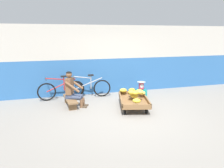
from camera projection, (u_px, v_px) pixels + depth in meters
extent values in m
plane|color=gray|center=(130.00, 117.00, 5.80)|extent=(80.00, 80.00, 0.00)
cube|color=#2D609E|center=(107.00, 75.00, 8.15)|extent=(16.00, 0.30, 1.36)
cube|color=#B7B2A8|center=(107.00, 42.00, 7.85)|extent=(16.00, 0.30, 1.26)
cube|color=brown|center=(133.00, 101.00, 6.43)|extent=(1.15, 1.60, 0.05)
cube|color=brown|center=(121.00, 99.00, 6.40)|extent=(0.37, 1.41, 0.10)
cube|color=brown|center=(146.00, 98.00, 6.42)|extent=(0.37, 1.41, 0.10)
cube|color=brown|center=(131.00, 92.00, 7.09)|extent=(0.83, 0.23, 0.10)
cube|color=brown|center=(137.00, 106.00, 5.73)|extent=(0.83, 0.23, 0.10)
cylinder|color=black|center=(122.00, 100.00, 6.94)|extent=(0.09, 0.19, 0.18)
cylinder|color=black|center=(141.00, 100.00, 6.96)|extent=(0.09, 0.19, 0.18)
cylinder|color=black|center=(125.00, 111.00, 5.96)|extent=(0.09, 0.19, 0.18)
cylinder|color=black|center=(146.00, 111.00, 5.98)|extent=(0.09, 0.19, 0.18)
ellipsoid|color=gold|center=(133.00, 94.00, 6.45)|extent=(0.30, 0.28, 0.13)
ellipsoid|color=gold|center=(140.00, 91.00, 6.81)|extent=(0.30, 0.29, 0.13)
ellipsoid|color=yellow|center=(142.00, 93.00, 6.64)|extent=(0.29, 0.27, 0.13)
ellipsoid|color=yellow|center=(123.00, 90.00, 6.93)|extent=(0.28, 0.24, 0.13)
ellipsoid|color=gold|center=(134.00, 96.00, 6.31)|extent=(0.27, 0.22, 0.13)
ellipsoid|color=gold|center=(132.00, 90.00, 6.96)|extent=(0.27, 0.22, 0.13)
ellipsoid|color=gold|center=(137.00, 101.00, 5.83)|extent=(0.29, 0.26, 0.13)
ellipsoid|color=gold|center=(132.00, 93.00, 6.63)|extent=(0.25, 0.20, 0.13)
ellipsoid|color=yellow|center=(132.00, 92.00, 6.25)|extent=(0.30, 0.30, 0.13)
ellipsoid|color=yellow|center=(140.00, 92.00, 6.25)|extent=(0.30, 0.29, 0.13)
ellipsoid|color=gold|center=(136.00, 93.00, 6.19)|extent=(0.25, 0.20, 0.13)
cube|color=brown|center=(70.00, 99.00, 6.61)|extent=(0.41, 1.12, 0.05)
cube|color=brown|center=(68.00, 99.00, 6.99)|extent=(0.25, 0.10, 0.22)
cube|color=brown|center=(73.00, 106.00, 6.29)|extent=(0.25, 0.10, 0.22)
cylinder|color=brown|center=(83.00, 102.00, 6.66)|extent=(0.10, 0.10, 0.27)
cube|color=#4C3D2D|center=(85.00, 105.00, 6.68)|extent=(0.24, 0.17, 0.04)
cylinder|color=#38425B|center=(77.00, 96.00, 6.65)|extent=(0.42, 0.28, 0.13)
cylinder|color=brown|center=(81.00, 103.00, 6.49)|extent=(0.10, 0.10, 0.27)
cube|color=#4C3D2D|center=(83.00, 107.00, 6.51)|extent=(0.24, 0.17, 0.04)
cylinder|color=#38425B|center=(75.00, 98.00, 6.47)|extent=(0.42, 0.28, 0.13)
cube|color=#38425B|center=(70.00, 96.00, 6.58)|extent=(0.31, 0.34, 0.14)
cube|color=brown|center=(70.00, 86.00, 6.51)|extent=(0.29, 0.37, 0.52)
cylinder|color=brown|center=(76.00, 84.00, 6.67)|extent=(0.46, 0.26, 0.36)
cylinder|color=brown|center=(72.00, 87.00, 6.29)|extent=(0.46, 0.26, 0.36)
sphere|color=brown|center=(69.00, 74.00, 6.42)|extent=(0.19, 0.19, 0.19)
ellipsoid|color=black|center=(69.00, 73.00, 6.41)|extent=(0.17, 0.17, 0.09)
cube|color=#19847F|center=(141.00, 93.00, 7.53)|extent=(0.36, 0.28, 0.30)
cylinder|color=#28282D|center=(141.00, 89.00, 7.49)|extent=(0.20, 0.20, 0.03)
cube|color=#C6384C|center=(141.00, 86.00, 7.46)|extent=(0.16, 0.10, 0.24)
cylinder|color=white|center=(142.00, 86.00, 7.41)|extent=(0.13, 0.01, 0.13)
cylinder|color=#B2B5BA|center=(141.00, 82.00, 7.43)|extent=(0.30, 0.30, 0.01)
torus|color=black|center=(47.00, 92.00, 7.12)|extent=(0.64, 0.11, 0.64)
torus|color=black|center=(76.00, 89.00, 7.47)|extent=(0.64, 0.11, 0.64)
cylinder|color=#AD231E|center=(61.00, 85.00, 7.24)|extent=(1.03, 0.14, 0.43)
cylinder|color=#AD231E|center=(64.00, 84.00, 7.27)|extent=(0.04, 0.04, 0.48)
cylinder|color=#AD231E|center=(55.00, 79.00, 7.12)|extent=(0.62, 0.10, 0.12)
cube|color=black|center=(64.00, 76.00, 7.21)|extent=(0.21, 0.12, 0.05)
cylinder|color=black|center=(46.00, 79.00, 7.01)|extent=(0.08, 0.48, 0.03)
torus|color=black|center=(74.00, 90.00, 7.42)|extent=(0.64, 0.10, 0.64)
torus|color=black|center=(102.00, 88.00, 7.61)|extent=(0.64, 0.10, 0.64)
cylinder|color=#9EA0A5|center=(88.00, 84.00, 7.47)|extent=(1.03, 0.11, 0.43)
cylinder|color=#9EA0A5|center=(91.00, 82.00, 7.48)|extent=(0.04, 0.04, 0.48)
cylinder|color=#9EA0A5|center=(82.00, 77.00, 7.38)|extent=(0.62, 0.08, 0.12)
cube|color=black|center=(91.00, 75.00, 7.42)|extent=(0.21, 0.11, 0.05)
cylinder|color=black|center=(74.00, 77.00, 7.32)|extent=(0.06, 0.48, 0.03)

